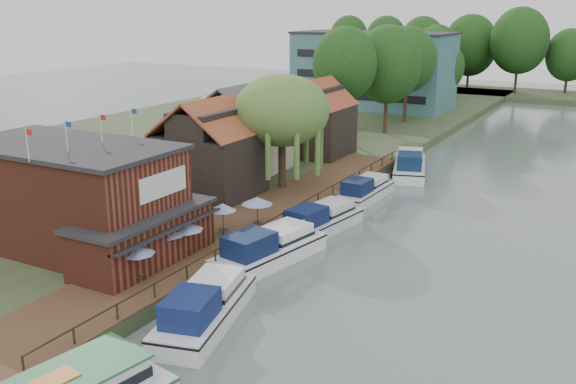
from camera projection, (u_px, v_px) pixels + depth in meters
The scene contains 27 objects.
ground at pixel (279, 301), 38.66m from camera, with size 260.00×260.00×0.00m, color slate.
land_bank at pixel (211, 142), 81.90m from camera, with size 50.00×140.00×1.00m, color #384728.
quay_deck at pixel (254, 218), 50.50m from camera, with size 6.00×50.00×0.10m, color #47301E.
quay_rail at pixel (287, 217), 49.54m from camera, with size 0.20×49.00×1.00m, color black, non-canonical shape.
pub at pixel (90, 199), 43.04m from camera, with size 20.00×11.00×7.30m, color maroon, non-canonical shape.
hotel_block at pixel (373, 70), 105.76m from camera, with size 25.40×12.40×12.30m, color #38666B, non-canonical shape.
cottage_a at pixel (209, 148), 55.95m from camera, with size 8.60×7.60×8.50m, color black, non-canonical shape.
cottage_b at pixel (242, 127), 65.75m from camera, with size 9.60×8.60×8.50m, color beige, non-canonical shape.
cottage_c at pixel (316, 117), 71.46m from camera, with size 7.60×7.60×8.50m, color black, non-canonical shape.
willow at pixel (282, 132), 57.79m from camera, with size 8.60×8.60×10.43m, color #476B2D, non-canonical shape.
umbrella_0 at pixel (137, 263), 38.41m from camera, with size 2.24×2.24×2.38m, color navy, non-canonical shape.
umbrella_1 at pixel (168, 244), 41.58m from camera, with size 2.39×2.39×2.38m, color navy, non-canonical shape.
umbrella_2 at pixel (186, 239), 42.49m from camera, with size 2.39×2.39×2.38m, color #1B3B96, non-canonical shape.
umbrella_3 at pixel (223, 219), 46.48m from camera, with size 2.01×2.01×2.38m, color navy, non-canonical shape.
umbrella_4 at pixel (257, 212), 48.01m from camera, with size 2.39×2.39×2.38m, color navy, non-canonical shape.
cruiser_0 at pixel (205, 302), 35.64m from camera, with size 3.41×10.53×2.58m, color white, non-canonical shape.
cruiser_1 at pixel (269, 244), 44.27m from camera, with size 3.45×10.66×2.61m, color white, non-canonical shape.
cruiser_2 at pixel (321, 217), 50.44m from camera, with size 3.18×9.85×2.39m, color silver, non-canonical shape.
cruiser_3 at pixel (365, 187), 58.93m from camera, with size 3.02×9.35×2.24m, color silver, non-canonical shape.
cruiser_4 at pixel (410, 162), 67.66m from camera, with size 3.53×10.91×2.68m, color white, non-canonical shape.
swan at pixel (137, 368), 31.10m from camera, with size 0.44×0.44×0.44m, color white.
bank_tree_0 at pixel (344, 85), 77.97m from camera, with size 7.85×7.85×13.99m, color #143811, non-canonical shape.
bank_tree_1 at pixel (387, 80), 83.19m from camera, with size 8.77×8.77×14.02m, color #143811, non-canonical shape.
bank_tree_2 at pixel (407, 75), 91.53m from camera, with size 8.16×8.16×13.65m, color #143811, non-canonical shape.
bank_tree_3 at pixel (441, 73), 106.73m from camera, with size 7.66×7.66×10.97m, color #143811, non-canonical shape.
bank_tree_4 at pixel (432, 62), 117.46m from camera, with size 8.34×8.34×12.82m, color #143811, non-canonical shape.
bank_tree_5 at pixel (436, 59), 123.39m from camera, with size 7.18×7.18×13.03m, color #143811, non-canonical shape.
Camera 1 is at (17.59, -30.63, 17.06)m, focal length 40.00 mm.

